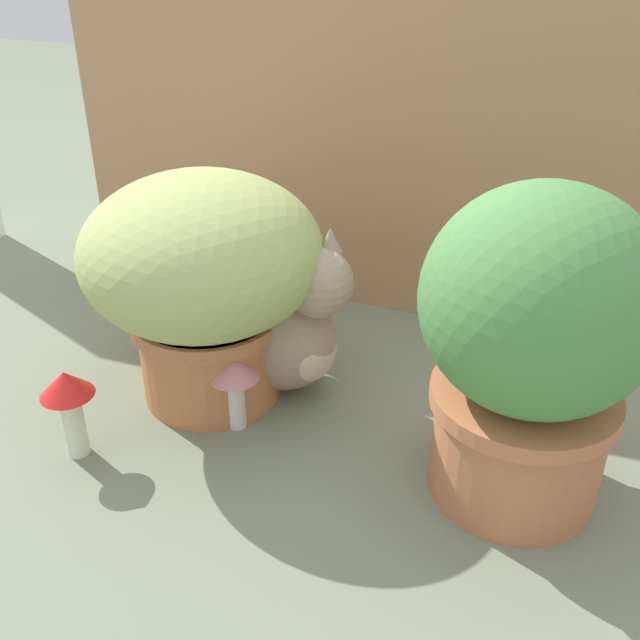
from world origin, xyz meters
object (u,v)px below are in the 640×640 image
object	(u,v)px
mushroom_ornament_pink	(237,376)
cat	(274,323)
mushroom_ornament_red	(68,397)
grass_planter	(204,274)
leafy_planter	(534,341)

from	to	relation	value
mushroom_ornament_pink	cat	bearing A→B (deg)	86.35
cat	mushroom_ornament_red	bearing A→B (deg)	-127.73
grass_planter	leafy_planter	size ratio (longest dim) A/B	0.85
leafy_planter	mushroom_ornament_red	distance (m)	0.66
leafy_planter	mushroom_ornament_red	xyz separation A→B (m)	(-0.63, -0.15, -0.14)
leafy_planter	mushroom_ornament_pink	size ratio (longest dim) A/B	3.42
cat	mushroom_ornament_red	xyz separation A→B (m)	(-0.21, -0.27, -0.02)
cat	mushroom_ornament_pink	distance (m)	0.13
leafy_planter	cat	world-z (taller)	leafy_planter
leafy_planter	mushroom_ornament_pink	xyz separation A→B (m)	(-0.43, -0.00, -0.15)
grass_planter	leafy_planter	world-z (taller)	leafy_planter
leafy_planter	grass_planter	bearing A→B (deg)	172.14
leafy_planter	mushroom_ornament_red	size ratio (longest dim) A/B	3.08
mushroom_ornament_pink	mushroom_ornament_red	world-z (taller)	mushroom_ornament_red
grass_planter	mushroom_ornament_pink	bearing A→B (deg)	-41.01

